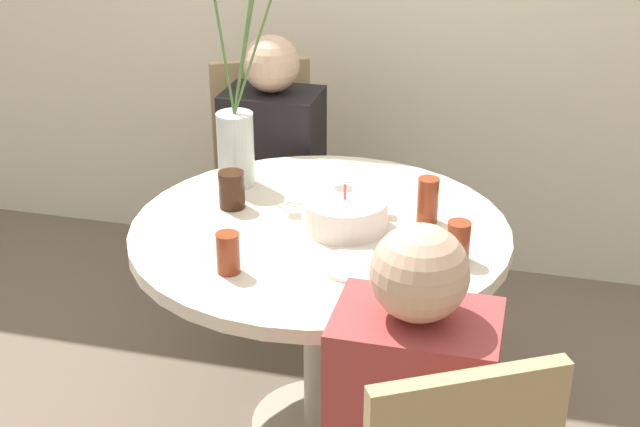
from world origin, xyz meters
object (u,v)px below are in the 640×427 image
object	(u,v)px
birthday_cake	(345,213)
drink_glass_2	(232,190)
drink_glass_1	(228,253)
chair_far_back	(267,168)
flower_vase	(240,111)
side_plate	(355,266)
person_woman	(274,188)
drink_glass_0	(458,241)
drink_glass_3	(428,200)

from	to	relation	value
birthday_cake	drink_glass_2	xyz separation A→B (m)	(-0.35, 0.05, 0.01)
drink_glass_2	drink_glass_1	bearing A→B (deg)	-71.85
chair_far_back	flower_vase	size ratio (longest dim) A/B	1.22
flower_vase	drink_glass_2	world-z (taller)	flower_vase
flower_vase	side_plate	xyz separation A→B (m)	(0.47, -0.46, -0.23)
chair_far_back	side_plate	bearing A→B (deg)	-88.27
birthday_cake	drink_glass_1	distance (m)	0.40
drink_glass_1	flower_vase	bearing A→B (deg)	105.44
side_plate	drink_glass_2	distance (m)	0.51
side_plate	drink_glass_1	size ratio (longest dim) A/B	1.63
person_woman	drink_glass_1	bearing A→B (deg)	-79.29
birthday_cake	flower_vase	distance (m)	0.49
person_woman	side_plate	bearing A→B (deg)	-60.74
flower_vase	drink_glass_0	size ratio (longest dim) A/B	6.87
drink_glass_2	side_plate	bearing A→B (deg)	-32.12
chair_far_back	drink_glass_1	world-z (taller)	chair_far_back
birthday_cake	drink_glass_3	world-z (taller)	same
drink_glass_3	drink_glass_0	bearing A→B (deg)	-62.30
drink_glass_2	person_woman	distance (m)	0.67
chair_far_back	drink_glass_3	size ratio (longest dim) A/B	6.88
side_plate	drink_glass_3	distance (m)	0.35
birthday_cake	drink_glass_0	size ratio (longest dim) A/B	2.21
chair_far_back	flower_vase	xyz separation A→B (m)	(0.11, -0.57, 0.43)
drink_glass_3	person_woman	size ratio (longest dim) A/B	0.12
drink_glass_1	drink_glass_2	distance (m)	0.39
chair_far_back	flower_vase	bearing A→B (deg)	-106.82
drink_glass_3	drink_glass_2	bearing A→B (deg)	-175.30
flower_vase	chair_far_back	bearing A→B (deg)	100.45
drink_glass_0	drink_glass_3	bearing A→B (deg)	117.70
birthday_cake	side_plate	size ratio (longest dim) A/B	1.36
drink_glass_1	drink_glass_0	bearing A→B (deg)	20.50
drink_glass_0	drink_glass_3	world-z (taller)	drink_glass_3
side_plate	person_woman	size ratio (longest dim) A/B	0.17
person_woman	drink_glass_2	bearing A→B (deg)	-84.03
birthday_cake	flower_vase	bearing A→B (deg)	148.43
drink_glass_2	person_woman	bearing A→B (deg)	95.97
side_plate	drink_glass_1	distance (m)	0.33
drink_glass_2	drink_glass_0	bearing A→B (deg)	-13.53
drink_glass_1	drink_glass_2	bearing A→B (deg)	108.15
drink_glass_1	drink_glass_2	xyz separation A→B (m)	(-0.12, 0.37, 0.00)
drink_glass_1	drink_glass_3	bearing A→B (deg)	43.12
drink_glass_1	drink_glass_3	world-z (taller)	drink_glass_3
drink_glass_0	drink_glass_2	bearing A→B (deg)	166.47
birthday_cake	drink_glass_3	distance (m)	0.24
flower_vase	person_woman	distance (m)	0.62
side_plate	drink_glass_2	size ratio (longest dim) A/B	1.60
person_woman	drink_glass_0	bearing A→B (deg)	-46.19
flower_vase	drink_glass_1	xyz separation A→B (m)	(0.16, -0.56, -0.18)
birthday_cake	drink_glass_3	size ratio (longest dim) A/B	1.82
flower_vase	drink_glass_0	distance (m)	0.82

